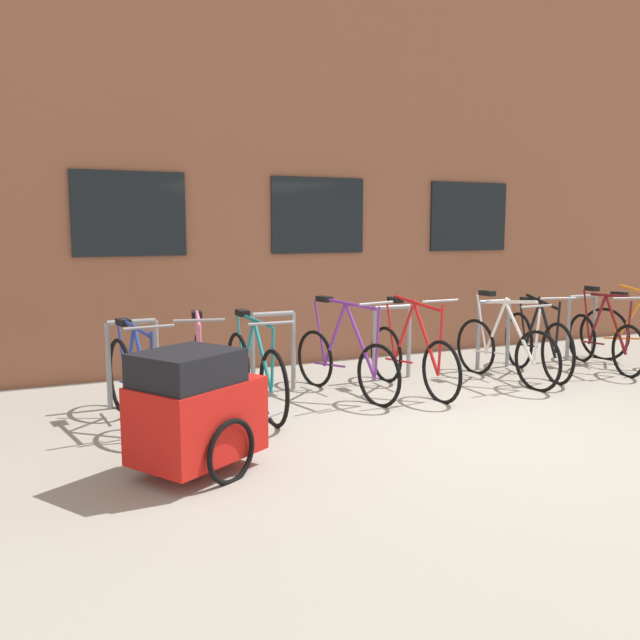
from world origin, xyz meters
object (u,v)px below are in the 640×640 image
Objects in this scene: bicycle_white at (505,349)px; bike_trailer at (195,409)px; bicycle_orange at (640,335)px; bicycle_teal at (254,372)px; bicycle_red at (412,357)px; bicycle_maroon at (604,339)px; bicycle_purple at (345,360)px; bicycle_blue at (136,382)px; bicycle_pink at (199,377)px; bicycle_black at (537,343)px.

bike_trailer is (-4.04, -1.46, 0.10)m from bicycle_white.
bicycle_orange reaches higher than bicycle_teal.
bicycle_red is 1.07× the size of bicycle_maroon.
bicycle_white is (-2.24, -0.02, -0.01)m from bicycle_orange.
bicycle_orange is 0.98× the size of bicycle_purple.
bike_trailer is at bearing -82.94° from bicycle_blue.
bicycle_teal is (-3.09, -0.00, 0.00)m from bicycle_white.
bicycle_orange is 0.96× the size of bicycle_pink.
bicycle_orange is 0.94× the size of bicycle_teal.
bicycle_red is at bearing 179.53° from bicycle_orange.
bicycle_white reaches higher than bicycle_black.
bicycle_red is at bearing 177.92° from bicycle_white.
bicycle_orange is 1.65m from bicycle_black.
bicycle_pink reaches higher than bicycle_blue.
bike_trailer is at bearing -123.26° from bicycle_teal.
bicycle_teal is at bearing -1.43° from bicycle_blue.
bicycle_pink is (-2.41, -0.09, 0.02)m from bicycle_red.
bicycle_purple is (-2.60, 0.07, -0.01)m from bicycle_black.
bicycle_red is at bearing 2.14° from bicycle_pink.
bike_trailer is at bearing -105.52° from bicycle_pink.
bicycle_white is at bearing -2.08° from bicycle_red.
bicycle_purple is at bearing 4.14° from bicycle_blue.
bicycle_black is (0.60, 0.12, 0.01)m from bicycle_white.
bicycle_teal is 1.05× the size of bicycle_purple.
bicycle_white is (4.23, -0.02, -0.01)m from bicycle_blue.
bicycle_black is 3.69m from bicycle_teal.
bike_trailer is (-0.39, -1.41, 0.09)m from bicycle_pink.
bicycle_purple is at bearing 7.95° from bicycle_pink.
bicycle_orange reaches higher than bicycle_blue.
bicycle_purple reaches higher than bicycle_blue.
bicycle_blue is at bearing -179.59° from bicycle_maroon.
bicycle_purple reaches higher than bicycle_teal.
bike_trailer is at bearing -161.22° from bicycle_black.
bicycle_orange is at bearing 0.23° from bicycle_teal.
bicycle_teal reaches higher than bike_trailer.
bicycle_pink reaches higher than bicycle_black.
bicycle_white is at bearing -0.33° from bicycle_blue.
bicycle_blue is 1.02× the size of bicycle_orange.
bicycle_white is 1.22× the size of bike_trailer.
bicycle_white is 1.65m from bicycle_maroon.
bicycle_blue is 1.05× the size of bicycle_maroon.
bicycle_white is 0.99× the size of bicycle_red.
bicycle_red is at bearing -177.71° from bicycle_black.
bicycle_black is (4.82, 0.09, -0.00)m from bicycle_blue.
bicycle_pink is (-5.30, -0.11, 0.02)m from bicycle_maroon.
bicycle_black is 0.92× the size of bicycle_teal.
bicycle_purple is at bearing 177.73° from bicycle_orange.
bicycle_red reaches higher than bicycle_pink.
bicycle_red is 1.84m from bicycle_teal.
bicycle_orange is 4.25m from bicycle_purple.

